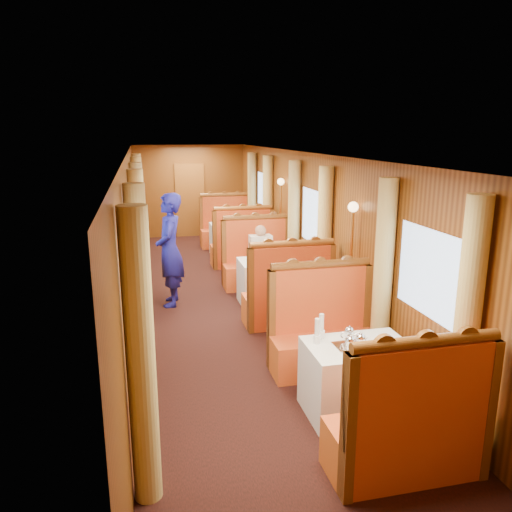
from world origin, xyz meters
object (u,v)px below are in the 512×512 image
object	(u,v)px
banquette_near_aft	(323,336)
banquette_mid_aft	(257,264)
tea_tray	(351,346)
banquette_far_fwd	(242,247)
table_near	(357,379)
teapot_right	(360,344)
fruit_plate	(389,345)
banquette_mid_fwd	(288,298)
table_mid	(271,282)
rose_vase_far	(232,216)
passenger	(261,251)
teapot_left	(350,346)
banquette_far_aft	(226,229)
teapot_back	(349,336)
banquette_near_fwd	(408,431)
steward	(170,250)
table_far	(233,239)
rose_vase_mid	(270,251)

from	to	relation	value
banquette_near_aft	banquette_mid_aft	world-z (taller)	same
tea_tray	banquette_far_fwd	bearing A→B (deg)	89.15
table_near	banquette_mid_aft	world-z (taller)	banquette_mid_aft
teapot_right	fruit_plate	distance (m)	0.32
table_near	banquette_mid_fwd	xyz separation A→B (m)	(0.00, 2.49, 0.05)
table_near	table_mid	world-z (taller)	same
table_mid	fruit_plate	bearing A→B (deg)	-85.61
rose_vase_far	passenger	xyz separation A→B (m)	(0.03, -2.79, -0.19)
teapot_right	passenger	size ratio (longest dim) A/B	0.21
table_near	teapot_left	distance (m)	0.48
banquette_near_aft	banquette_far_fwd	world-z (taller)	same
teapot_left	banquette_far_aft	bearing A→B (deg)	83.63
teapot_back	table_near	bearing A→B (deg)	-41.27
banquette_far_aft	banquette_mid_aft	bearing A→B (deg)	-90.00
banquette_near_fwd	banquette_mid_fwd	bearing A→B (deg)	90.00
rose_vase_far	table_mid	bearing A→B (deg)	-89.45
teapot_left	teapot_back	world-z (taller)	teapot_back
teapot_right	tea_tray	bearing A→B (deg)	95.11
banquette_near_fwd	passenger	distance (m)	5.25
banquette_near_fwd	banquette_mid_aft	bearing A→B (deg)	90.00
fruit_plate	steward	distance (m)	4.37
banquette_far_aft	teapot_back	xyz separation A→B (m)	(-0.07, -7.92, 0.39)
table_far	banquette_near_aft	bearing A→B (deg)	-90.00
banquette_mid_fwd	banquette_far_fwd	xyz separation A→B (m)	(0.00, 3.50, 0.00)
teapot_left	table_mid	bearing A→B (deg)	82.28
banquette_far_aft	teapot_right	world-z (taller)	banquette_far_aft
banquette_mid_fwd	table_far	bearing A→B (deg)	90.00
table_far	passenger	bearing A→B (deg)	-90.00
banquette_mid_fwd	steward	xyz separation A→B (m)	(-1.65, 1.33, 0.52)
rose_vase_mid	rose_vase_far	xyz separation A→B (m)	(-0.00, 3.54, 0.00)
fruit_plate	tea_tray	bearing A→B (deg)	166.42
teapot_right	teapot_back	bearing A→B (deg)	76.68
table_far	tea_tray	distance (m)	7.03
table_near	rose_vase_mid	bearing A→B (deg)	90.53
table_far	teapot_back	distance (m)	6.92
teapot_left	rose_vase_far	world-z (taller)	rose_vase_far
rose_vase_far	passenger	bearing A→B (deg)	-89.31
steward	passenger	bearing A→B (deg)	109.71
table_mid	banquette_mid_aft	distance (m)	1.02
teapot_right	banquette_far_fwd	bearing A→B (deg)	67.07
passenger	banquette_near_fwd	bearing A→B (deg)	-90.00
banquette_far_aft	fruit_plate	distance (m)	8.13
fruit_plate	rose_vase_far	bearing A→B (deg)	92.50
tea_tray	rose_vase_mid	world-z (taller)	rose_vase_mid
banquette_far_aft	teapot_back	bearing A→B (deg)	-90.52
banquette_far_fwd	fruit_plate	size ratio (longest dim) A/B	5.85
banquette_mid_aft	table_near	bearing A→B (deg)	-90.00
banquette_far_fwd	banquette_far_aft	xyz separation A→B (m)	(0.00, 2.03, 0.00)
banquette_far_aft	passenger	world-z (taller)	banquette_far_aft
banquette_near_aft	rose_vase_mid	distance (m)	2.51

